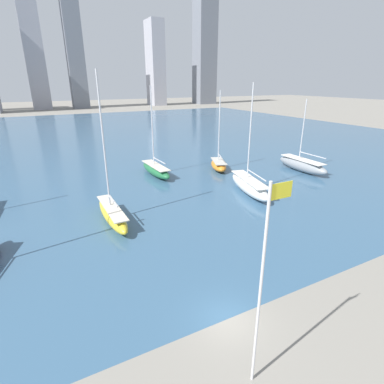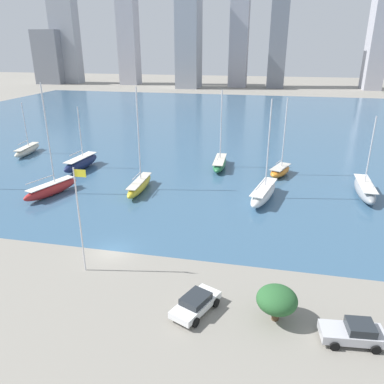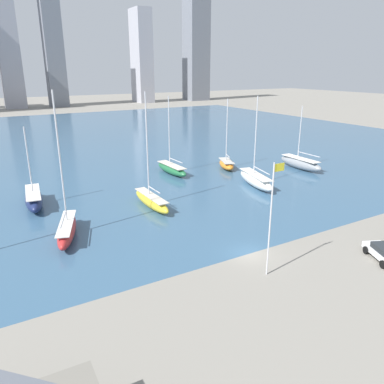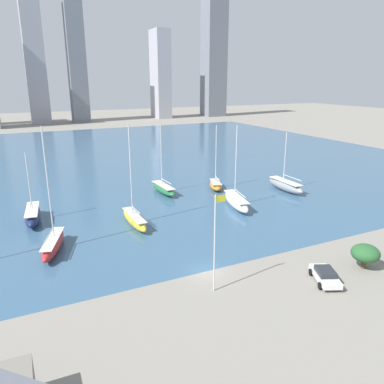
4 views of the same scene
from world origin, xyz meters
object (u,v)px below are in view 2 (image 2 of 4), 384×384
Objects in this scene: sailboat_gray at (365,189)px; parked_pickup_silver at (354,332)px; sailboat_navy at (81,163)px; sailboat_cream at (27,150)px; flag_pole at (80,217)px; sailboat_orange at (280,170)px; sailboat_red at (51,188)px; parked_sedan_white at (196,303)px; sailboat_green at (220,163)px; sailboat_white at (264,193)px; sailboat_yellow at (140,185)px.

sailboat_gray is 2.42× the size of parked_pickup_silver.
sailboat_cream is (-15.50, 6.72, -0.25)m from sailboat_navy.
sailboat_orange is at bearing 60.41° from flag_pole.
sailboat_red is 37.21m from sailboat_orange.
parked_sedan_white is at bearing -121.14° from sailboat_gray.
sailboat_cream is at bearing 161.13° from parked_sedan_white.
flag_pole is 0.91× the size of sailboat_gray.
sailboat_green is (8.41, 35.78, -4.91)m from flag_pole.
parked_sedan_white is at bearing -44.00° from sailboat_navy.
parked_pickup_silver is at bearing -11.36° from sailboat_red.
sailboat_cream is at bearing 150.32° from sailboat_red.
parked_sedan_white is (3.54, -39.59, -0.13)m from sailboat_green.
sailboat_cream is at bearing 130.56° from flag_pole.
sailboat_white is 16.00m from sailboat_green.
parked_sedan_white is at bearing -20.43° from sailboat_red.
sailboat_white is at bearing -80.43° from sailboat_orange.
sailboat_cream is at bearing 163.04° from sailboat_navy.
sailboat_white reaches higher than flag_pole.
sailboat_green is at bearing -164.09° from parked_pickup_silver.
sailboat_yellow is 37.31m from parked_pickup_silver.
sailboat_white is 50.39m from sailboat_cream.
sailboat_yellow is 33.12m from sailboat_cream.
sailboat_green is 2.85× the size of parked_pickup_silver.
sailboat_yellow is 24.32m from sailboat_orange.
sailboat_navy reaches higher than parked_sedan_white.
sailboat_yellow is 1.50× the size of sailboat_cream.
flag_pole is at bearing -32.11° from sailboat_red.
sailboat_yellow reaches higher than sailboat_cream.
sailboat_orange is 2.69× the size of parked_pickup_silver.
sailboat_green reaches higher than sailboat_navy.
sailboat_gray is at bearing -23.94° from sailboat_green.
flag_pole is 37.08m from sailboat_green.
sailboat_gray is (45.61, 9.07, 0.03)m from sailboat_red.
sailboat_gray is at bearing -14.81° from sailboat_cream.
sailboat_white is 18.70m from sailboat_yellow.
sailboat_red is 3.09× the size of parked_sedan_white.
sailboat_orange is (50.65, -3.03, 0.02)m from sailboat_cream.
parked_pickup_silver is at bearing 19.78° from parked_sedan_white.
sailboat_red reaches higher than sailboat_orange.
sailboat_red is at bearing -167.42° from sailboat_gray.
sailboat_orange is at bearing 12.47° from sailboat_navy.
parked_sedan_white is (-7.21, -37.57, -0.11)m from sailboat_orange.
sailboat_gray is 36.01m from parked_sedan_white.
sailboat_yellow reaches higher than sailboat_white.
flag_pole is at bearing -106.57° from parked_pickup_silver.
sailboat_gray is at bearing 7.56° from sailboat_yellow.
parked_sedan_white is at bearing -86.90° from sailboat_green.
sailboat_red is at bearing -125.45° from parked_pickup_silver.
sailboat_red is at bearing -132.66° from sailboat_orange.
parked_pickup_silver is (5.12, -38.52, -0.07)m from sailboat_orange.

